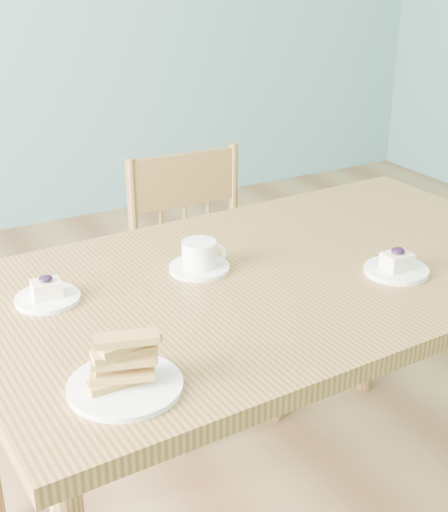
# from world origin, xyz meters

# --- Properties ---
(dining_table) EXTENTS (1.45, 0.87, 0.76)m
(dining_table) POSITION_xyz_m (-0.09, -0.01, 0.68)
(dining_table) COLOR olive
(dining_table) RESTS_ON ground
(dining_chair) EXTENTS (0.40, 0.38, 0.86)m
(dining_chair) POSITION_xyz_m (0.01, 0.56, 0.44)
(dining_chair) COLOR olive
(dining_chair) RESTS_ON ground
(cheesecake_plate_near) EXTENTS (0.15, 0.15, 0.06)m
(cheesecake_plate_near) POSITION_xyz_m (0.14, -0.15, 0.78)
(cheesecake_plate_near) COLOR white
(cheesecake_plate_near) RESTS_ON dining_table
(cheesecake_plate_far) EXTENTS (0.14, 0.14, 0.06)m
(cheesecake_plate_far) POSITION_xyz_m (-0.60, 0.10, 0.77)
(cheesecake_plate_far) COLOR white
(cheesecake_plate_far) RESTS_ON dining_table
(coffee_cup) EXTENTS (0.14, 0.14, 0.07)m
(coffee_cup) POSITION_xyz_m (-0.25, 0.08, 0.79)
(coffee_cup) COLOR white
(coffee_cup) RESTS_ON dining_table
(biscotti_plate) EXTENTS (0.20, 0.20, 0.11)m
(biscotti_plate) POSITION_xyz_m (-0.58, -0.28, 0.80)
(biscotti_plate) COLOR white
(biscotti_plate) RESTS_ON dining_table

